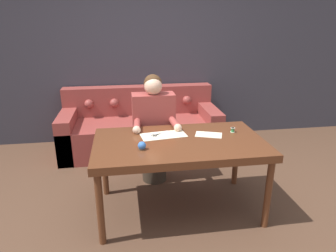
# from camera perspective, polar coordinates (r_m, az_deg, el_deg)

# --- Properties ---
(ground_plane) EXTENTS (16.00, 16.00, 0.00)m
(ground_plane) POSITION_cam_1_polar(r_m,az_deg,el_deg) (2.98, 1.02, -17.03)
(ground_plane) COLOR #4C3323
(wall_back) EXTENTS (8.00, 0.06, 2.60)m
(wall_back) POSITION_cam_1_polar(r_m,az_deg,el_deg) (4.57, -3.60, 13.52)
(wall_back) COLOR #383842
(wall_back) RESTS_ON ground_plane
(dining_table) EXTENTS (1.56, 0.89, 0.73)m
(dining_table) POSITION_cam_1_polar(r_m,az_deg,el_deg) (2.78, 2.19, -4.08)
(dining_table) COLOR #562D19
(dining_table) RESTS_ON ground_plane
(couch) EXTENTS (2.18, 0.92, 0.86)m
(couch) POSITION_cam_1_polar(r_m,az_deg,el_deg) (4.33, -5.25, -0.42)
(couch) COLOR brown
(couch) RESTS_ON ground_plane
(person) EXTENTS (0.49, 0.55, 1.24)m
(person) POSITION_cam_1_polar(r_m,az_deg,el_deg) (3.33, -2.72, -0.63)
(person) COLOR #33281E
(person) RESTS_ON ground_plane
(pattern_paper_main) EXTENTS (0.45, 0.26, 0.00)m
(pattern_paper_main) POSITION_cam_1_polar(r_m,az_deg,el_deg) (2.87, -0.85, -1.76)
(pattern_paper_main) COLOR beige
(pattern_paper_main) RESTS_ON dining_table
(pattern_paper_offcut) EXTENTS (0.29, 0.23, 0.00)m
(pattern_paper_offcut) POSITION_cam_1_polar(r_m,az_deg,el_deg) (2.91, 7.75, -1.66)
(pattern_paper_offcut) COLOR beige
(pattern_paper_offcut) RESTS_ON dining_table
(scissors) EXTENTS (0.20, 0.16, 0.01)m
(scissors) POSITION_cam_1_polar(r_m,az_deg,el_deg) (2.88, -2.03, -1.66)
(scissors) COLOR silver
(scissors) RESTS_ON dining_table
(thread_spool) EXTENTS (0.04, 0.04, 0.05)m
(thread_spool) POSITION_cam_1_polar(r_m,az_deg,el_deg) (3.01, 12.22, -0.74)
(thread_spool) COLOR #338C4C
(thread_spool) RESTS_ON dining_table
(pin_cushion) EXTENTS (0.07, 0.07, 0.07)m
(pin_cushion) POSITION_cam_1_polar(r_m,az_deg,el_deg) (2.56, -4.99, -3.80)
(pin_cushion) COLOR #4C3828
(pin_cushion) RESTS_ON dining_table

